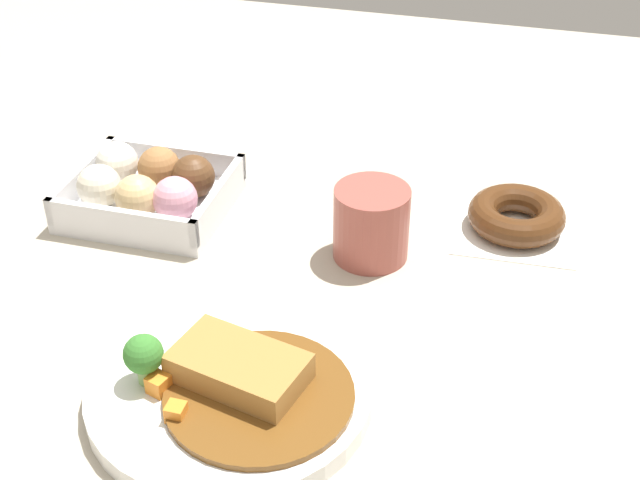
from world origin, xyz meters
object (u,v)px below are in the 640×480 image
object	(u,v)px
curry_plate	(231,386)
coffee_mug	(371,223)
donut_box	(149,189)
chocolate_ring_donut	(516,216)

from	to	relation	value
curry_plate	coffee_mug	bearing A→B (deg)	74.42
donut_box	coffee_mug	xyz separation A→B (m)	(0.25, -0.02, 0.01)
donut_box	coffee_mug	world-z (taller)	coffee_mug
chocolate_ring_donut	coffee_mug	xyz separation A→B (m)	(-0.14, -0.09, 0.02)
curry_plate	donut_box	size ratio (longest dim) A/B	1.40
chocolate_ring_donut	coffee_mug	distance (m)	0.16
donut_box	chocolate_ring_donut	distance (m)	0.40
curry_plate	coffee_mug	world-z (taller)	coffee_mug
curry_plate	chocolate_ring_donut	bearing A→B (deg)	57.62
chocolate_ring_donut	donut_box	bearing A→B (deg)	-170.36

